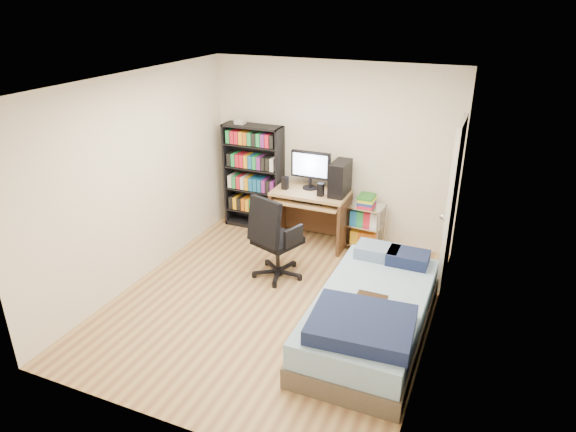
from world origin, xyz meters
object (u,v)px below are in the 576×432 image
at_px(computer_desk, 319,196).
at_px(bed, 371,315).
at_px(media_shelf, 254,176).
at_px(office_chair, 275,252).

relative_size(computer_desk, bed, 0.61).
xyz_separation_m(media_shelf, bed, (2.34, -2.05, -0.53)).
relative_size(media_shelf, bed, 0.75).
height_order(office_chair, bed, office_chair).
xyz_separation_m(computer_desk, bed, (1.25, -1.88, -0.44)).
height_order(computer_desk, office_chair, computer_desk).
relative_size(office_chair, bed, 0.51).
bearing_deg(computer_desk, media_shelf, 171.37).
xyz_separation_m(media_shelf, office_chair, (0.93, -1.29, -0.46)).
height_order(media_shelf, bed, media_shelf).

